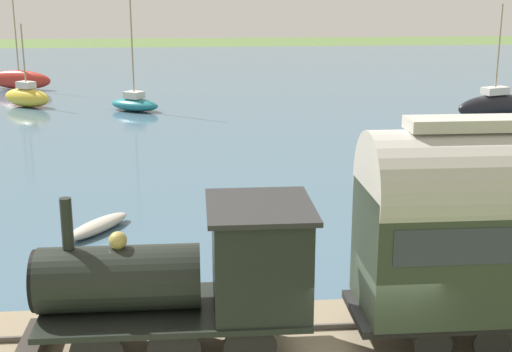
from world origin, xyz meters
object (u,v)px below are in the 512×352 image
steam_locomotive (197,272)px  rowboat_mid_harbor (98,226)px  sailboat_black (494,105)px  sailboat_yellow (27,97)px  rowboat_near_shore (267,204)px  sailboat_red (19,79)px  sailboat_teal (135,103)px

steam_locomotive → rowboat_mid_harbor: bearing=19.0°
sailboat_black → rowboat_mid_harbor: size_ratio=2.36×
sailboat_yellow → rowboat_mid_harbor: (-25.96, -7.97, -0.49)m
sailboat_yellow → rowboat_near_shore: size_ratio=2.72×
sailboat_red → sailboat_yellow: size_ratio=1.53×
sailboat_red → sailboat_yellow: bearing=-143.2°
sailboat_teal → rowboat_mid_harbor: (-23.72, -0.63, -0.32)m
sailboat_black → rowboat_near_shore: 23.30m
sailboat_teal → sailboat_yellow: (2.24, 7.33, 0.17)m
sailboat_teal → rowboat_near_shore: bearing=-129.2°
sailboat_black → sailboat_red: (15.42, 32.00, -0.03)m
steam_locomotive → sailboat_black: bearing=-32.5°
sailboat_black → sailboat_red: size_ratio=0.82×
sailboat_teal → rowboat_near_shore: size_ratio=4.17×
sailboat_teal → sailboat_yellow: 7.67m
rowboat_mid_harbor → rowboat_near_shore: (2.00, -5.83, -0.02)m
sailboat_yellow → sailboat_red: bearing=48.9°
sailboat_red → rowboat_near_shore: 36.42m
rowboat_mid_harbor → rowboat_near_shore: rowboat_mid_harbor is taller
rowboat_near_shore → sailboat_yellow: bearing=34.5°
sailboat_black → sailboat_yellow: sailboat_black is taller
steam_locomotive → sailboat_red: 46.23m
sailboat_teal → sailboat_yellow: sailboat_teal is taller
sailboat_teal → sailboat_red: (10.86, 9.79, 0.25)m
sailboat_teal → sailboat_red: sailboat_teal is taller
sailboat_red → rowboat_mid_harbor: 36.13m
sailboat_red → sailboat_teal: bearing=-117.1°
steam_locomotive → sailboat_yellow: bearing=17.6°
sailboat_teal → sailboat_red: 14.63m
sailboat_yellow → steam_locomotive: bearing=-129.4°
sailboat_red → sailboat_yellow: sailboat_red is taller
sailboat_teal → sailboat_red: bearing=76.3°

